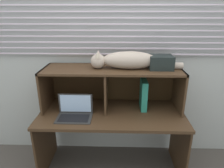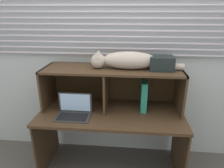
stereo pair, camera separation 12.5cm
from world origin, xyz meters
The scene contains 8 objects.
back_panel_with_blinds centered at (0.00, 0.55, 1.26)m, with size 4.40×0.08×2.50m.
desk centered at (0.00, 0.18, 0.57)m, with size 1.48×0.67×0.71m.
hutch_shelf_unit centered at (-0.01, 0.32, 1.02)m, with size 1.41×0.42×0.44m.
cat centered at (0.14, 0.29, 1.23)m, with size 0.92×0.19×0.18m.
laptop centered at (-0.36, 0.07, 0.75)m, with size 0.34×0.22×0.22m.
binder_upright centered at (0.33, 0.29, 0.86)m, with size 0.06×0.23×0.32m, color #25806C.
book_stack centered at (-0.42, 0.29, 0.75)m, with size 0.20×0.26×0.08m.
storage_box centered at (0.49, 0.29, 1.21)m, with size 0.23×0.19×0.14m, color black.
Camera 1 is at (0.06, -1.67, 1.70)m, focal length 32.11 mm.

